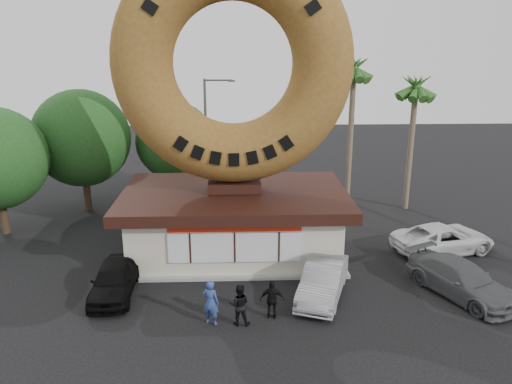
{
  "coord_description": "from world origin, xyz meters",
  "views": [
    {
      "loc": [
        0.22,
        -17.8,
        10.62
      ],
      "look_at": [
        1.0,
        4.0,
        3.84
      ],
      "focal_mm": 35.0,
      "sensor_mm": 36.0,
      "label": 1
    }
  ],
  "objects_px": {
    "person_right": "(272,299)",
    "car_silver": "(323,280)",
    "street_lamp": "(208,131)",
    "car_grey": "(461,279)",
    "car_white": "(443,239)",
    "donut_shop": "(235,219)",
    "car_black": "(114,279)",
    "giant_donut": "(233,64)",
    "person_left": "(211,302)",
    "person_center": "(239,305)"
  },
  "relations": [
    {
      "from": "car_white",
      "to": "car_silver",
      "type": "bearing_deg",
      "value": 106.16
    },
    {
      "from": "giant_donut",
      "to": "car_silver",
      "type": "relative_size",
      "value": 2.49
    },
    {
      "from": "person_center",
      "to": "car_silver",
      "type": "height_order",
      "value": "person_center"
    },
    {
      "from": "car_white",
      "to": "street_lamp",
      "type": "bearing_deg",
      "value": 34.06
    },
    {
      "from": "street_lamp",
      "to": "car_black",
      "type": "xyz_separation_m",
      "value": [
        -3.31,
        -14.37,
        -3.76
      ]
    },
    {
      "from": "giant_donut",
      "to": "car_grey",
      "type": "xyz_separation_m",
      "value": [
        9.66,
        -4.92,
        -8.69
      ]
    },
    {
      "from": "donut_shop",
      "to": "car_grey",
      "type": "height_order",
      "value": "donut_shop"
    },
    {
      "from": "donut_shop",
      "to": "car_silver",
      "type": "xyz_separation_m",
      "value": [
        3.74,
        -4.8,
        -1.02
      ]
    },
    {
      "from": "car_black",
      "to": "car_grey",
      "type": "distance_m",
      "value": 14.84
    },
    {
      "from": "donut_shop",
      "to": "person_right",
      "type": "height_order",
      "value": "donut_shop"
    },
    {
      "from": "person_left",
      "to": "car_black",
      "type": "relative_size",
      "value": 0.43
    },
    {
      "from": "street_lamp",
      "to": "car_silver",
      "type": "height_order",
      "value": "street_lamp"
    },
    {
      "from": "person_right",
      "to": "car_silver",
      "type": "height_order",
      "value": "person_right"
    },
    {
      "from": "donut_shop",
      "to": "car_white",
      "type": "distance_m",
      "value": 10.73
    },
    {
      "from": "car_silver",
      "to": "car_white",
      "type": "relative_size",
      "value": 0.85
    },
    {
      "from": "donut_shop",
      "to": "car_silver",
      "type": "relative_size",
      "value": 2.48
    },
    {
      "from": "car_grey",
      "to": "giant_donut",
      "type": "bearing_deg",
      "value": 126.67
    },
    {
      "from": "donut_shop",
      "to": "car_black",
      "type": "height_order",
      "value": "donut_shop"
    },
    {
      "from": "street_lamp",
      "to": "car_grey",
      "type": "distance_m",
      "value": 19.22
    },
    {
      "from": "person_left",
      "to": "car_white",
      "type": "bearing_deg",
      "value": -127.86
    },
    {
      "from": "donut_shop",
      "to": "car_white",
      "type": "bearing_deg",
      "value": -2.24
    },
    {
      "from": "street_lamp",
      "to": "car_grey",
      "type": "relative_size",
      "value": 1.58
    },
    {
      "from": "person_right",
      "to": "car_white",
      "type": "height_order",
      "value": "person_right"
    },
    {
      "from": "car_black",
      "to": "car_silver",
      "type": "relative_size",
      "value": 0.94
    },
    {
      "from": "donut_shop",
      "to": "car_silver",
      "type": "height_order",
      "value": "donut_shop"
    },
    {
      "from": "person_left",
      "to": "car_grey",
      "type": "height_order",
      "value": "person_left"
    },
    {
      "from": "donut_shop",
      "to": "car_grey",
      "type": "distance_m",
      "value": 10.88
    },
    {
      "from": "person_right",
      "to": "giant_donut",
      "type": "bearing_deg",
      "value": -71.88
    },
    {
      "from": "person_right",
      "to": "person_left",
      "type": "bearing_deg",
      "value": 13.13
    },
    {
      "from": "car_white",
      "to": "person_center",
      "type": "bearing_deg",
      "value": 105.35
    },
    {
      "from": "person_center",
      "to": "car_silver",
      "type": "xyz_separation_m",
      "value": [
        3.56,
        2.04,
        -0.09
      ]
    },
    {
      "from": "car_black",
      "to": "car_silver",
      "type": "height_order",
      "value": "car_silver"
    },
    {
      "from": "donut_shop",
      "to": "car_black",
      "type": "relative_size",
      "value": 2.64
    },
    {
      "from": "car_grey",
      "to": "car_white",
      "type": "bearing_deg",
      "value": 50.92
    },
    {
      "from": "street_lamp",
      "to": "person_left",
      "type": "xyz_separation_m",
      "value": [
        0.95,
        -16.8,
        -3.56
      ]
    },
    {
      "from": "donut_shop",
      "to": "street_lamp",
      "type": "distance_m",
      "value": 10.54
    },
    {
      "from": "car_black",
      "to": "donut_shop",
      "type": "bearing_deg",
      "value": 38.17
    },
    {
      "from": "street_lamp",
      "to": "giant_donut",
      "type": "bearing_deg",
      "value": -79.49
    },
    {
      "from": "person_right",
      "to": "person_center",
      "type": "bearing_deg",
      "value": 22.38
    },
    {
      "from": "donut_shop",
      "to": "giant_donut",
      "type": "relative_size",
      "value": 1.0
    },
    {
      "from": "street_lamp",
      "to": "car_white",
      "type": "xyz_separation_m",
      "value": [
        12.53,
        -10.43,
        -3.75
      ]
    },
    {
      "from": "giant_donut",
      "to": "person_right",
      "type": "distance_m",
      "value": 10.87
    },
    {
      "from": "person_left",
      "to": "car_silver",
      "type": "relative_size",
      "value": 0.41
    },
    {
      "from": "street_lamp",
      "to": "person_right",
      "type": "distance_m",
      "value": 17.2
    },
    {
      "from": "giant_donut",
      "to": "street_lamp",
      "type": "relative_size",
      "value": 1.41
    },
    {
      "from": "street_lamp",
      "to": "car_silver",
      "type": "distance_m",
      "value": 16.28
    },
    {
      "from": "person_left",
      "to": "car_silver",
      "type": "bearing_deg",
      "value": -133.6
    },
    {
      "from": "person_center",
      "to": "car_grey",
      "type": "xyz_separation_m",
      "value": [
        9.48,
        1.95,
        -0.1
      ]
    },
    {
      "from": "car_black",
      "to": "giant_donut",
      "type": "bearing_deg",
      "value": 38.27
    },
    {
      "from": "person_right",
      "to": "car_white",
      "type": "relative_size",
      "value": 0.31
    }
  ]
}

